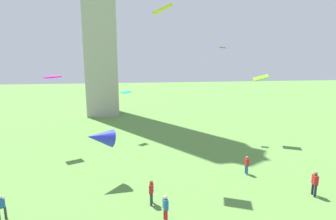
{
  "coord_description": "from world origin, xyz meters",
  "views": [
    {
      "loc": [
        -1.97,
        -3.0,
        9.62
      ],
      "look_at": [
        1.59,
        17.58,
        5.73
      ],
      "focal_mm": 27.5,
      "sensor_mm": 36.0,
      "label": 1
    }
  ],
  "objects": [
    {
      "name": "kite_flying_7",
      "position": [
        14.4,
        25.85,
        7.77
      ],
      "size": [
        1.99,
        1.81,
        0.84
      ],
      "rotation": [
        0.0,
        0.0,
        5.86
      ],
      "color": "#65D016"
    },
    {
      "name": "kite_flying_4",
      "position": [
        1.39,
        18.84,
        13.88
      ],
      "size": [
        1.89,
        1.67,
        0.86
      ],
      "rotation": [
        0.0,
        0.0,
        2.79
      ],
      "color": "gold"
    },
    {
      "name": "kite_flying_3",
      "position": [
        -3.91,
        17.23,
        3.75
      ],
      "size": [
        2.66,
        2.14,
        1.85
      ],
      "rotation": [
        0.0,
        0.0,
        5.05
      ],
      "color": "#2932D5"
    },
    {
      "name": "person_3",
      "position": [
        -0.32,
        13.2,
        0.98
      ],
      "size": [
        0.36,
        0.53,
        1.74
      ],
      "rotation": [
        0.0,
        0.0,
        4.48
      ],
      "color": "#2D3338",
      "rests_on": "ground_plane"
    },
    {
      "name": "kite_flying_2",
      "position": [
        -1.65,
        29.15,
        5.98
      ],
      "size": [
        1.41,
        1.35,
        0.23
      ],
      "rotation": [
        0.0,
        0.0,
        3.81
      ],
      "color": "#09B2B2"
    },
    {
      "name": "kite_flying_0",
      "position": [
        -9.35,
        25.95,
        8.11
      ],
      "size": [
        1.91,
        1.68,
        0.25
      ],
      "rotation": [
        0.0,
        0.0,
        3.59
      ],
      "color": "#D00897"
    },
    {
      "name": "kite_flying_6",
      "position": [
        10.43,
        28.4,
        11.42
      ],
      "size": [
        1.0,
        0.93,
        0.22
      ],
      "rotation": [
        0.0,
        0.0,
        2.57
      ],
      "color": "#B23126"
    },
    {
      "name": "person_2",
      "position": [
        8.38,
        16.61,
        0.93
      ],
      "size": [
        0.29,
        0.5,
        1.63
      ],
      "rotation": [
        0.0,
        0.0,
        4.6
      ],
      "color": "#235693",
      "rests_on": "ground_plane"
    },
    {
      "name": "person_4",
      "position": [
        11.51,
        12.3,
        1.05
      ],
      "size": [
        0.39,
        0.56,
        1.85
      ],
      "rotation": [
        0.0,
        0.0,
        4.47
      ],
      "color": "#1E2333",
      "rests_on": "ground_plane"
    },
    {
      "name": "person_1",
      "position": [
        -9.64,
        13.03,
        0.91
      ],
      "size": [
        0.48,
        0.35,
        1.61
      ],
      "rotation": [
        0.0,
        0.0,
        0.3
      ],
      "color": "#2D3338",
      "rests_on": "ground_plane"
    },
    {
      "name": "person_5",
      "position": [
        0.33,
        11.15,
        0.96
      ],
      "size": [
        0.31,
        0.52,
        1.69
      ],
      "rotation": [
        0.0,
        0.0,
        4.85
      ],
      "color": "red",
      "rests_on": "ground_plane"
    }
  ]
}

